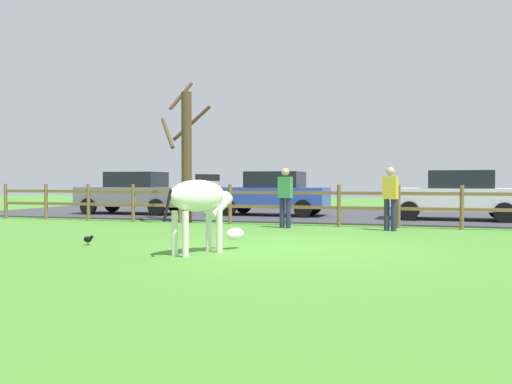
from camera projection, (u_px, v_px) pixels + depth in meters
name	position (u px, v px, depth m)	size (l,w,h in m)	color
ground_plane	(289.00, 248.00, 10.35)	(60.00, 60.00, 0.00)	#47842D
parking_asphalt	(347.00, 216.00, 19.27)	(28.00, 7.40, 0.05)	#38383D
paddock_fence	(311.00, 203.00, 15.28)	(21.10, 0.11, 1.18)	brown
bare_tree	(186.00, 153.00, 16.58)	(1.46, 1.63, 4.42)	#513A23
zebra	(201.00, 202.00, 9.53)	(1.08, 1.80, 1.41)	white
crow_on_grass	(88.00, 239.00, 10.74)	(0.21, 0.10, 0.20)	black
parked_car_blue	(272.00, 193.00, 19.19)	(4.04, 1.96, 1.56)	#2D4CAD
parked_car_grey	(134.00, 193.00, 20.05)	(4.05, 1.97, 1.56)	slate
parked_car_white	(456.00, 195.00, 17.01)	(4.06, 2.01, 1.56)	white
visitor_left_of_tree	(285.00, 195.00, 14.62)	(0.39, 0.27, 1.64)	#232847
visitor_right_of_tree	(390.00, 196.00, 13.80)	(0.41, 0.31, 1.64)	#232847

